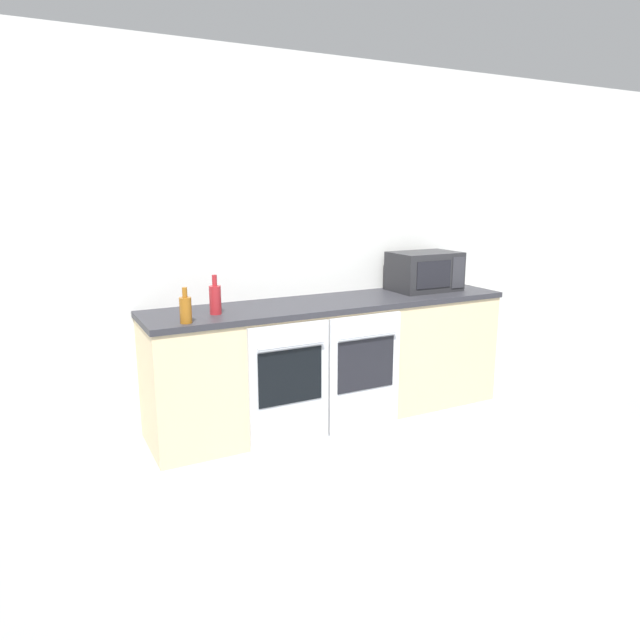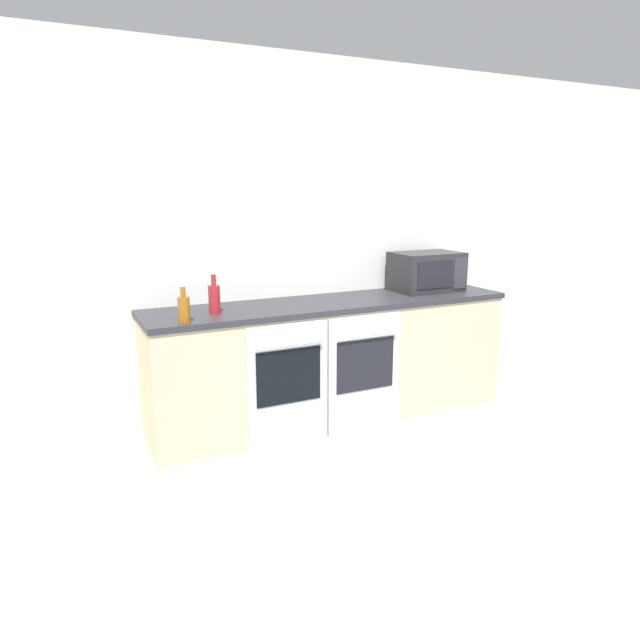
% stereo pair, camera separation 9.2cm
% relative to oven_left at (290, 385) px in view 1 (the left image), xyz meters
% --- Properties ---
extents(ground_plane, '(16.00, 16.00, 0.00)m').
position_rel_oven_left_xyz_m(ground_plane, '(0.48, -1.70, -0.42)').
color(ground_plane, gray).
extents(wall_back, '(10.00, 0.06, 2.60)m').
position_rel_oven_left_xyz_m(wall_back, '(0.48, 0.64, 0.88)').
color(wall_back, silver).
rests_on(wall_back, ground_plane).
extents(counter_back, '(2.70, 0.61, 0.88)m').
position_rel_oven_left_xyz_m(counter_back, '(0.48, 0.31, 0.02)').
color(counter_back, '#D1B789').
rests_on(counter_back, ground_plane).
extents(oven_left, '(0.56, 0.06, 0.83)m').
position_rel_oven_left_xyz_m(oven_left, '(0.00, 0.00, 0.00)').
color(oven_left, '#B7BABF').
rests_on(oven_left, ground_plane).
extents(oven_right, '(0.56, 0.06, 0.83)m').
position_rel_oven_left_xyz_m(oven_right, '(0.58, 0.00, 0.00)').
color(oven_right, silver).
rests_on(oven_right, ground_plane).
extents(microwave, '(0.53, 0.36, 0.30)m').
position_rel_oven_left_xyz_m(microwave, '(1.34, 0.36, 0.61)').
color(microwave, '#232326').
rests_on(microwave, counter_back).
extents(bottle_amber, '(0.07, 0.07, 0.22)m').
position_rel_oven_left_xyz_m(bottle_amber, '(-0.63, 0.09, 0.55)').
color(bottle_amber, '#8C5114').
rests_on(bottle_amber, counter_back).
extents(bottle_red, '(0.08, 0.08, 0.25)m').
position_rel_oven_left_xyz_m(bottle_red, '(-0.40, 0.26, 0.56)').
color(bottle_red, maroon).
rests_on(bottle_red, counter_back).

